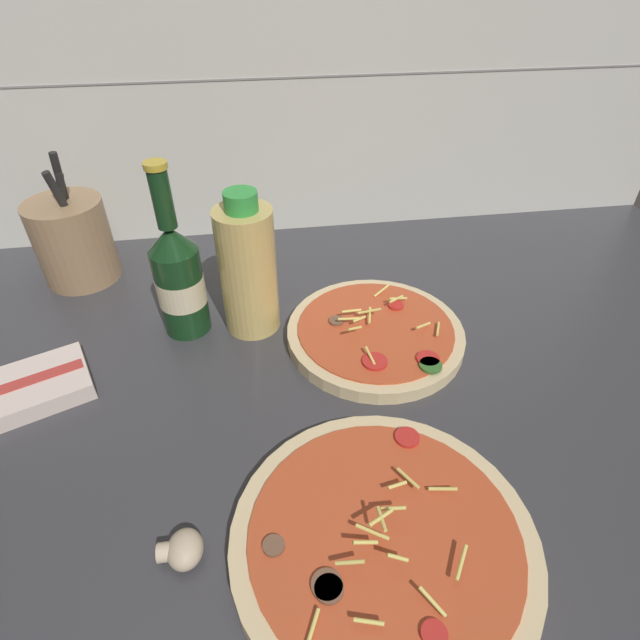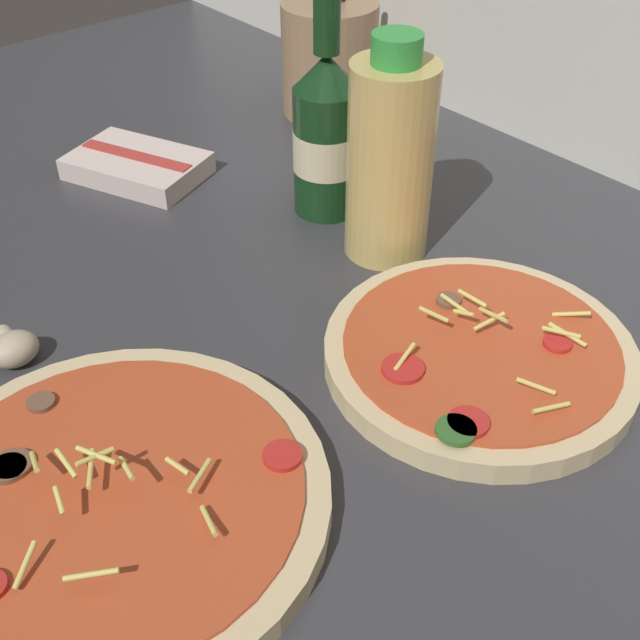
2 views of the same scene
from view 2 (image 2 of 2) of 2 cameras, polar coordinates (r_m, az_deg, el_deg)
name	(u,v)px [view 2 (image 2 of 2)]	position (r cm, az deg, el deg)	size (l,w,h in cm)	color
counter_slab	(274,338)	(70.16, -3.28, -1.31)	(160.00, 90.00, 2.50)	#38383D
pizza_near	(112,502)	(56.35, -14.59, -12.38)	(29.32, 29.32, 5.59)	beige
pizza_far	(479,354)	(66.09, 11.25, -2.40)	(25.18, 25.18, 4.76)	beige
beer_bottle	(326,131)	(81.50, 0.45, 13.26)	(6.74, 6.74, 25.14)	#143819
oil_bottle	(390,159)	(74.46, 5.02, 11.33)	(7.99, 7.99, 21.09)	#D6B766
mushroom_left	(13,348)	(69.65, -21.00, -1.85)	(4.21, 4.01, 2.81)	beige
utensil_crock	(330,57)	(104.85, 0.68, 18.19)	(11.96, 11.96, 20.90)	#9E7A56
dish_towel	(137,166)	(93.47, -12.86, 10.65)	(17.11, 14.40, 2.56)	beige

